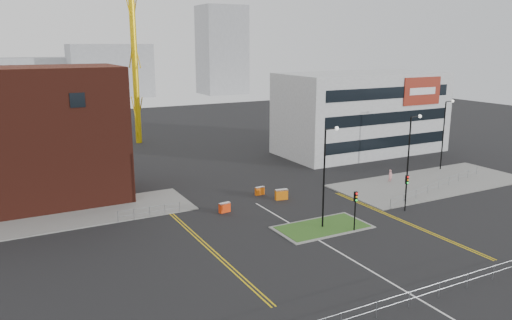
{
  "coord_description": "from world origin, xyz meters",
  "views": [
    {
      "loc": [
        -23.28,
        -26.65,
        16.27
      ],
      "look_at": [
        -0.71,
        15.68,
        5.0
      ],
      "focal_mm": 35.0,
      "sensor_mm": 36.0,
      "label": 1
    }
  ],
  "objects": [
    {
      "name": "yellow_right_a",
      "position": [
        9.5,
        6.0,
        0.01
      ],
      "size": [
        0.12,
        20.0,
        0.01
      ],
      "primitive_type": "cube",
      "color": "gold",
      "rests_on": "ground"
    },
    {
      "name": "railing_front",
      "position": [
        0.0,
        -6.0,
        0.78
      ],
      "size": [
        24.05,
        0.05,
        1.1
      ],
      "color": "gray",
      "rests_on": "ground"
    },
    {
      "name": "ground",
      "position": [
        0.0,
        0.0,
        0.0
      ],
      "size": [
        200.0,
        200.0,
        0.0
      ],
      "primitive_type": "plane",
      "color": "black",
      "rests_on": "ground"
    },
    {
      "name": "railing_right",
      "position": [
        20.5,
        11.5,
        0.78
      ],
      "size": [
        19.05,
        5.05,
        1.1
      ],
      "color": "gray",
      "rests_on": "ground"
    },
    {
      "name": "barrier_mid",
      "position": [
        3.0,
        16.89,
        0.62
      ],
      "size": [
        1.41,
        0.68,
        1.14
      ],
      "color": "orange",
      "rests_on": "ground"
    },
    {
      "name": "skyline_d",
      "position": [
        -8.0,
        140.0,
        6.0
      ],
      "size": [
        30.0,
        12.0,
        12.0
      ],
      "primitive_type": "cube",
      "color": "gray",
      "rests_on": "ground"
    },
    {
      "name": "pavement_left",
      "position": [
        -20.0,
        22.0,
        0.06
      ],
      "size": [
        28.0,
        8.0,
        0.12
      ],
      "primitive_type": "cube",
      "color": "slate",
      "rests_on": "ground"
    },
    {
      "name": "pedestrian",
      "position": [
        17.77,
        16.35,
        0.81
      ],
      "size": [
        0.63,
        0.45,
        1.63
      ],
      "primitive_type": "imported",
      "rotation": [
        0.0,
        0.0,
        0.1
      ],
      "color": "pink",
      "rests_on": "ground"
    },
    {
      "name": "skyline_b",
      "position": [
        10.0,
        130.0,
        8.0
      ],
      "size": [
        24.0,
        12.0,
        16.0
      ],
      "primitive_type": "cube",
      "color": "gray",
      "rests_on": "ground"
    },
    {
      "name": "barrier_left",
      "position": [
        -4.05,
        16.0,
        0.53
      ],
      "size": [
        1.21,
        0.54,
        0.99
      ],
      "color": "#F73C0D",
      "rests_on": "ground"
    },
    {
      "name": "streetlamp_island",
      "position": [
        2.22,
        8.0,
        5.41
      ],
      "size": [
        1.46,
        0.36,
        9.18
      ],
      "color": "black",
      "rests_on": "ground"
    },
    {
      "name": "grass_island",
      "position": [
        2.0,
        8.0,
        0.06
      ],
      "size": [
        8.0,
        4.0,
        0.12
      ],
      "primitive_type": "cube",
      "color": "#234E1A",
      "rests_on": "ground"
    },
    {
      "name": "pavement_right",
      "position": [
        22.0,
        14.0,
        0.06
      ],
      "size": [
        24.0,
        10.0,
        0.12
      ],
      "primitive_type": "cube",
      "color": "slate",
      "rests_on": "ground"
    },
    {
      "name": "streetlamp_right_near",
      "position": [
        14.22,
        10.0,
        5.41
      ],
      "size": [
        1.46,
        0.36,
        9.18
      ],
      "color": "black",
      "rests_on": "ground"
    },
    {
      "name": "barrier_right",
      "position": [
        1.78,
        19.49,
        0.49
      ],
      "size": [
        1.1,
        0.45,
        0.9
      ],
      "color": "#EB5F0D",
      "rests_on": "ground"
    },
    {
      "name": "traffic_light_island",
      "position": [
        4.0,
        5.98,
        2.57
      ],
      "size": [
        0.28,
        0.33,
        3.65
      ],
      "color": "black",
      "rests_on": "ground"
    },
    {
      "name": "skyline_c",
      "position": [
        45.0,
        125.0,
        14.0
      ],
      "size": [
        14.0,
        12.0,
        28.0
      ],
      "primitive_type": "cube",
      "color": "gray",
      "rests_on": "ground"
    },
    {
      "name": "yellow_left_a",
      "position": [
        -9.0,
        10.0,
        0.01
      ],
      "size": [
        0.12,
        24.0,
        0.01
      ],
      "primitive_type": "cube",
      "color": "gold",
      "rests_on": "ground"
    },
    {
      "name": "yellow_left_b",
      "position": [
        -8.7,
        10.0,
        0.01
      ],
      "size": [
        0.12,
        24.0,
        0.01
      ],
      "primitive_type": "cube",
      "color": "gold",
      "rests_on": "ground"
    },
    {
      "name": "office_block",
      "position": [
        26.01,
        31.97,
        6.0
      ],
      "size": [
        25.0,
        12.2,
        12.0
      ],
      "color": "#AAADAF",
      "rests_on": "ground"
    },
    {
      "name": "yellow_right_b",
      "position": [
        9.8,
        6.0,
        0.01
      ],
      "size": [
        0.12,
        20.0,
        0.01
      ],
      "primitive_type": "cube",
      "color": "gold",
      "rests_on": "ground"
    },
    {
      "name": "centre_line",
      "position": [
        0.0,
        2.0,
        0.01
      ],
      "size": [
        0.15,
        30.0,
        0.01
      ],
      "primitive_type": "cube",
      "color": "silver",
      "rests_on": "ground"
    },
    {
      "name": "traffic_light_right",
      "position": [
        12.0,
        7.98,
        2.57
      ],
      "size": [
        0.28,
        0.33,
        3.65
      ],
      "color": "black",
      "rests_on": "ground"
    },
    {
      "name": "island_kerb",
      "position": [
        2.0,
        8.0,
        0.04
      ],
      "size": [
        8.6,
        4.6,
        0.08
      ],
      "primitive_type": "cube",
      "color": "slate",
      "rests_on": "ground"
    },
    {
      "name": "railing_left",
      "position": [
        -11.0,
        18.0,
        0.74
      ],
      "size": [
        6.05,
        0.05,
        1.1
      ],
      "color": "gray",
      "rests_on": "ground"
    },
    {
      "name": "streetlamp_right_far",
      "position": [
        28.22,
        18.0,
        5.41
      ],
      "size": [
        1.46,
        0.36,
        9.18
      ],
      "color": "black",
      "rests_on": "ground"
    }
  ]
}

